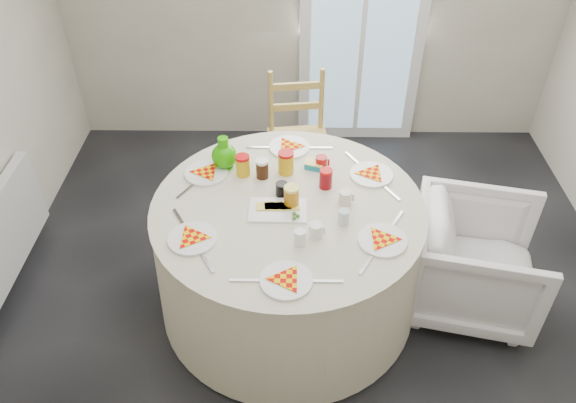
{
  "coord_description": "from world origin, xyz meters",
  "views": [
    {
      "loc": [
        -0.15,
        -2.35,
        2.76
      ],
      "look_at": [
        -0.17,
        0.02,
        0.8
      ],
      "focal_mm": 35.0,
      "sensor_mm": 36.0,
      "label": 1
    }
  ],
  "objects_px": {
    "wooden_chair": "(299,143)",
    "armchair": "(478,256)",
    "radiator": "(5,233)",
    "table": "(288,256)",
    "green_pitcher": "(224,153)"
  },
  "relations": [
    {
      "from": "wooden_chair",
      "to": "armchair",
      "type": "distance_m",
      "value": 1.51
    },
    {
      "from": "radiator",
      "to": "armchair",
      "type": "xyz_separation_m",
      "value": [
        2.89,
        -0.17,
        0.01
      ]
    },
    {
      "from": "table",
      "to": "wooden_chair",
      "type": "bearing_deg",
      "value": 86.34
    },
    {
      "from": "wooden_chair",
      "to": "table",
      "type": "bearing_deg",
      "value": -100.71
    },
    {
      "from": "radiator",
      "to": "armchair",
      "type": "height_order",
      "value": "armchair"
    },
    {
      "from": "armchair",
      "to": "green_pitcher",
      "type": "relative_size",
      "value": 3.79
    },
    {
      "from": "table",
      "to": "green_pitcher",
      "type": "distance_m",
      "value": 0.72
    },
    {
      "from": "radiator",
      "to": "green_pitcher",
      "type": "bearing_deg",
      "value": 7.6
    },
    {
      "from": "green_pitcher",
      "to": "table",
      "type": "bearing_deg",
      "value": -54.32
    },
    {
      "from": "green_pitcher",
      "to": "radiator",
      "type": "bearing_deg",
      "value": 176.76
    },
    {
      "from": "armchair",
      "to": "green_pitcher",
      "type": "distance_m",
      "value": 1.62
    },
    {
      "from": "table",
      "to": "wooden_chair",
      "type": "distance_m",
      "value": 1.09
    },
    {
      "from": "green_pitcher",
      "to": "armchair",
      "type": "bearing_deg",
      "value": -24.25
    },
    {
      "from": "table",
      "to": "armchair",
      "type": "relative_size",
      "value": 2.09
    },
    {
      "from": "wooden_chair",
      "to": "green_pitcher",
      "type": "distance_m",
      "value": 0.94
    }
  ]
}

